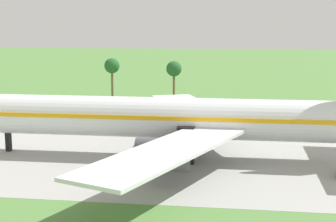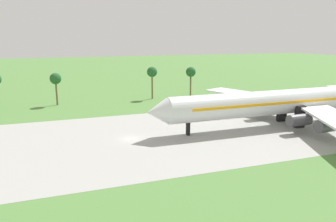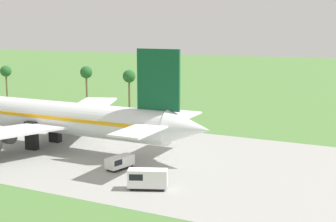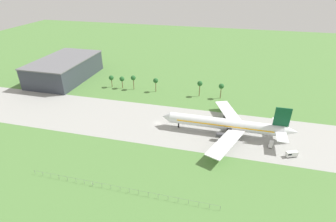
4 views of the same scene
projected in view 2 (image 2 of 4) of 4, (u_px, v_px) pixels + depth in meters
ground_plane at (131, 139)px, 70.71m from camera, size 600.00×600.00×0.00m
taxiway_strip at (131, 139)px, 70.70m from camera, size 320.00×44.00×0.02m
jet_airliner at (288, 102)px, 80.87m from camera, size 71.65×61.62×19.06m
palm_tree_row at (56, 79)px, 103.96m from camera, size 85.25×3.60×11.33m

